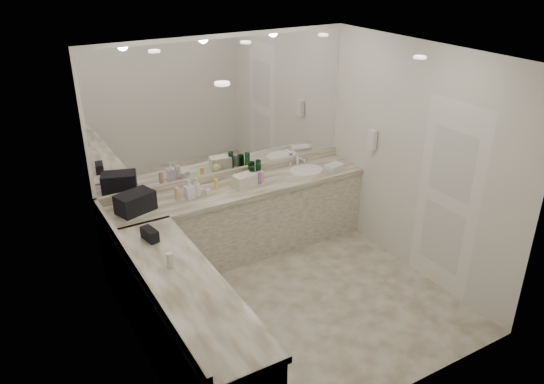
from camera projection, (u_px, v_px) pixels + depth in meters
floor at (292, 303)px, 5.66m from camera, size 3.20×3.20×0.00m
ceiling at (297, 57)px, 4.56m from camera, size 3.20×3.20×0.00m
wall_back at (226, 147)px, 6.28m from camera, size 3.20×0.02×2.60m
wall_left at (131, 235)px, 4.38m from camera, size 0.02×3.00×2.60m
wall_right at (417, 162)px, 5.84m from camera, size 0.02×3.00×2.60m
vanity_back_base at (240, 222)px, 6.42m from camera, size 3.20×0.60×0.84m
vanity_back_top at (239, 189)px, 6.22m from camera, size 3.20×0.64×0.06m
vanity_left_base at (186, 328)px, 4.65m from camera, size 0.60×2.40×0.84m
vanity_left_top at (184, 285)px, 4.47m from camera, size 0.64×2.42×0.06m
backsplash_back at (228, 174)px, 6.41m from camera, size 3.20×0.04×0.10m
backsplash_left at (138, 270)px, 4.53m from camera, size 0.04×3.00×0.10m
mirror_back at (225, 108)px, 6.07m from camera, size 3.12×0.01×1.55m
mirror_left at (126, 182)px, 4.18m from camera, size 0.01×2.92×1.55m
sink at (306, 171)px, 6.65m from camera, size 0.44×0.44×0.03m
faucet at (297, 160)px, 6.78m from camera, size 0.24×0.16×0.14m
wall_phone at (372, 140)px, 6.34m from camera, size 0.06×0.10×0.24m
door at (447, 200)px, 5.55m from camera, size 0.02×0.82×2.10m
black_toiletry_bag at (135, 202)px, 5.59m from camera, size 0.44×0.35×0.22m
black_bag_spill at (150, 235)px, 5.07m from camera, size 0.13×0.22×0.11m
cream_cosmetic_case at (245, 181)px, 6.18m from camera, size 0.29×0.21×0.15m
hand_towel at (334, 166)px, 6.73m from camera, size 0.27×0.21×0.04m
lotion_left at (170, 260)px, 4.63m from camera, size 0.06×0.06×0.14m
soap_bottle_a at (197, 187)px, 5.92m from camera, size 0.09×0.09×0.22m
soap_bottle_b at (189, 189)px, 5.88m from camera, size 0.11×0.11×0.22m
soap_bottle_c at (235, 180)px, 6.20m from camera, size 0.14×0.14×0.15m
green_bottle_0 at (252, 170)px, 6.41m from camera, size 0.06×0.06×0.20m
green_bottle_1 at (252, 175)px, 6.26m from camera, size 0.07×0.07×0.21m
green_bottle_2 at (258, 168)px, 6.44m from camera, size 0.07×0.07×0.21m
green_bottle_3 at (251, 170)px, 6.40m from camera, size 0.07×0.07×0.20m
amenity_bottle_0 at (177, 194)px, 5.86m from camera, size 0.06×0.06×0.15m
amenity_bottle_1 at (138, 206)px, 5.68m from camera, size 0.05×0.05×0.07m
amenity_bottle_2 at (259, 178)px, 6.26m from camera, size 0.07×0.07×0.14m
amenity_bottle_3 at (208, 192)px, 6.00m from camera, size 0.05×0.05×0.06m
amenity_bottle_4 at (216, 184)px, 6.14m from camera, size 0.05×0.05×0.11m
amenity_bottle_5 at (201, 191)px, 6.00m from camera, size 0.06×0.06×0.07m
amenity_bottle_6 at (261, 176)px, 6.31m from camera, size 0.05×0.05×0.13m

